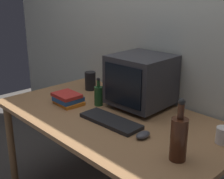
{
  "coord_description": "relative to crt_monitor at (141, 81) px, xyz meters",
  "views": [
    {
      "loc": [
        1.32,
        -1.24,
        1.54
      ],
      "look_at": [
        0.0,
        0.0,
        0.93
      ],
      "focal_mm": 47.83,
      "sensor_mm": 36.0,
      "label": 1
    }
  ],
  "objects": [
    {
      "name": "book_stack",
      "position": [
        -0.39,
        -0.34,
        -0.15
      ],
      "size": [
        0.21,
        0.17,
        0.08
      ],
      "color": "orange",
      "rests_on": "desk"
    },
    {
      "name": "metal_canister",
      "position": [
        -0.54,
        -0.01,
        -0.12
      ],
      "size": [
        0.09,
        0.09,
        0.15
      ],
      "primitive_type": "cylinder",
      "color": "black",
      "rests_on": "desk"
    },
    {
      "name": "bottle_short",
      "position": [
        -0.22,
        -0.2,
        -0.12
      ],
      "size": [
        0.06,
        0.06,
        0.21
      ],
      "color": "#1E4C23",
      "rests_on": "desk"
    },
    {
      "name": "computer_mouse",
      "position": [
        0.33,
        -0.34,
        -0.17
      ],
      "size": [
        0.06,
        0.1,
        0.04
      ],
      "primitive_type": "ellipsoid",
      "rotation": [
        0.0,
        0.0,
        0.03
      ],
      "color": "#3F3F47",
      "rests_on": "desk"
    },
    {
      "name": "mug",
      "position": [
        0.66,
        -0.07,
        -0.15
      ],
      "size": [
        0.12,
        0.08,
        0.09
      ],
      "color": "white",
      "rests_on": "desk"
    },
    {
      "name": "keyboard",
      "position": [
        0.05,
        -0.34,
        -0.18
      ],
      "size": [
        0.43,
        0.17,
        0.02
      ],
      "primitive_type": "cube",
      "rotation": [
        0.0,
        0.0,
        0.04
      ],
      "color": "black",
      "rests_on": "desk"
    },
    {
      "name": "crt_monitor",
      "position": [
        0.0,
        0.0,
        0.0
      ],
      "size": [
        0.4,
        0.4,
        0.37
      ],
      "color": "#333338",
      "rests_on": "desk"
    },
    {
      "name": "back_wall",
      "position": [
        -0.02,
        0.26,
        0.31
      ],
      "size": [
        4.0,
        0.08,
        2.5
      ],
      "primitive_type": "cube",
      "color": "beige",
      "rests_on": "ground"
    },
    {
      "name": "desk",
      "position": [
        -0.02,
        -0.25,
        -0.27
      ],
      "size": [
        1.63,
        0.9,
        0.75
      ],
      "color": "#9E7047",
      "rests_on": "ground"
    },
    {
      "name": "bottle_tall",
      "position": [
        0.59,
        -0.39,
        -0.07
      ],
      "size": [
        0.08,
        0.08,
        0.32
      ],
      "color": "#472314",
      "rests_on": "desk"
    }
  ]
}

